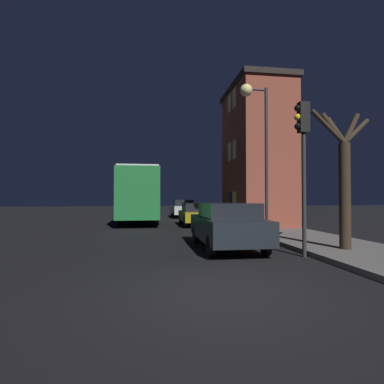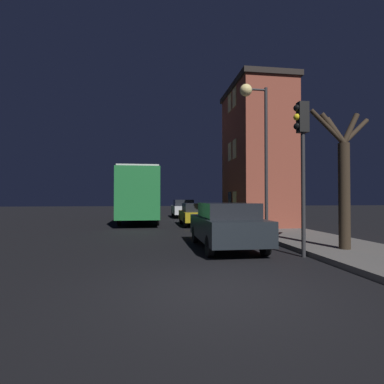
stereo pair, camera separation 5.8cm
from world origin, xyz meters
name	(u,v)px [view 1 (the left image)]	position (x,y,z in m)	size (l,w,h in m)	color
ground_plane	(216,290)	(0.00, 0.00, 0.00)	(120.00, 120.00, 0.00)	black
brick_building	(257,155)	(5.12, 11.65, 4.33)	(3.24, 5.33, 8.30)	brown
streetlamp	(255,121)	(3.29, 6.83, 5.04)	(1.24, 0.53, 6.49)	#28282B
traffic_light	(303,146)	(3.22, 2.71, 3.26)	(0.43, 0.24, 4.56)	#28282B
bare_tree	(344,177)	(4.76, 3.03, 2.38)	(2.20, 0.58, 4.35)	#2D2319
bus	(140,192)	(-1.91, 17.36, 2.18)	(2.56, 11.97, 3.67)	#1E6B33
car_near_lane	(227,225)	(1.38, 4.46, 0.82)	(1.88, 4.34, 1.56)	black
car_mid_lane	(196,214)	(1.68, 13.04, 0.75)	(1.87, 3.98, 1.41)	olive
car_far_lane	(183,208)	(1.70, 21.12, 0.83)	(1.83, 4.43, 1.58)	#B7BABF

